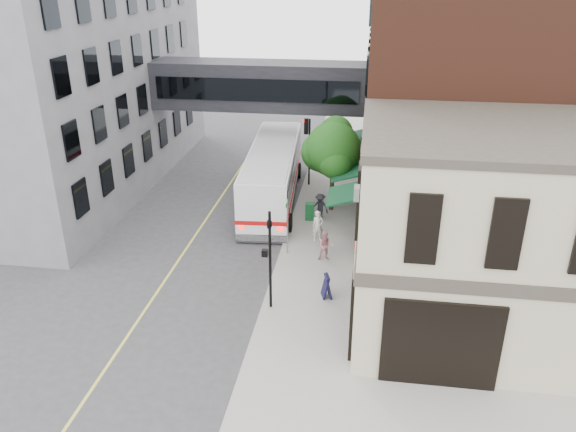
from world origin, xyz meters
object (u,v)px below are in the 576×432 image
(sandwich_board, at_px, (327,286))
(newspaper_box, at_px, (310,211))
(pedestrian_b, at_px, (325,246))
(bus, at_px, (273,172))
(pedestrian_a, at_px, (318,226))
(pedestrian_c, at_px, (320,207))

(sandwich_board, bearing_deg, newspaper_box, 84.94)
(pedestrian_b, height_order, sandwich_board, pedestrian_b)
(bus, height_order, pedestrian_a, bus)
(bus, bearing_deg, pedestrian_b, -62.72)
(pedestrian_a, height_order, pedestrian_c, pedestrian_a)
(pedestrian_a, bearing_deg, pedestrian_b, -97.04)
(bus, relative_size, pedestrian_c, 7.93)
(pedestrian_c, height_order, newspaper_box, pedestrian_c)
(pedestrian_a, xyz_separation_m, newspaper_box, (-0.71, 2.64, -0.34))
(pedestrian_a, height_order, newspaper_box, pedestrian_a)
(pedestrian_a, distance_m, sandwich_board, 5.65)
(pedestrian_a, distance_m, pedestrian_c, 2.68)
(pedestrian_b, bearing_deg, pedestrian_c, 88.75)
(pedestrian_b, xyz_separation_m, newspaper_box, (-1.29, 4.73, -0.26))
(pedestrian_b, xyz_separation_m, sandwich_board, (0.35, -3.46, -0.23))
(sandwich_board, bearing_deg, pedestrian_a, 83.12)
(pedestrian_c, bearing_deg, bus, 158.58)
(pedestrian_c, xyz_separation_m, sandwich_board, (1.06, -8.24, -0.27))
(pedestrian_c, relative_size, sandwich_board, 1.50)
(newspaper_box, distance_m, sandwich_board, 8.36)
(pedestrian_a, xyz_separation_m, pedestrian_b, (0.58, -2.10, -0.08))
(bus, bearing_deg, pedestrian_c, -41.83)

